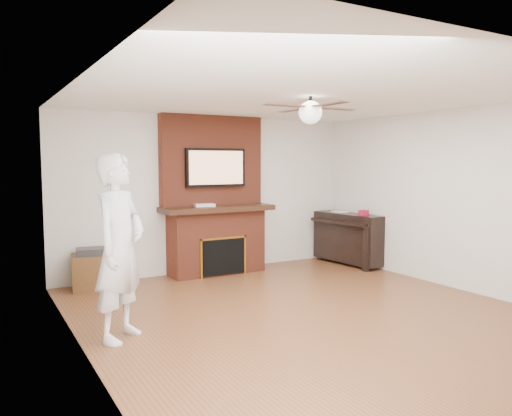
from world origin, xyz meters
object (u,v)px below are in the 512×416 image
person (120,247)px  piano (348,237)px  fireplace (215,211)px  side_table (91,270)px

person → piano: person is taller
fireplace → piano: (2.28, -0.55, -0.52)m
piano → side_table: bearing=167.6°
person → piano: 4.73m
person → side_table: (0.16, 2.21, -0.66)m
fireplace → side_table: size_ratio=4.37×
person → side_table: person is taller
person → side_table: 2.31m
side_table → piano: (4.23, -0.48, 0.21)m
side_table → piano: size_ratio=0.41×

